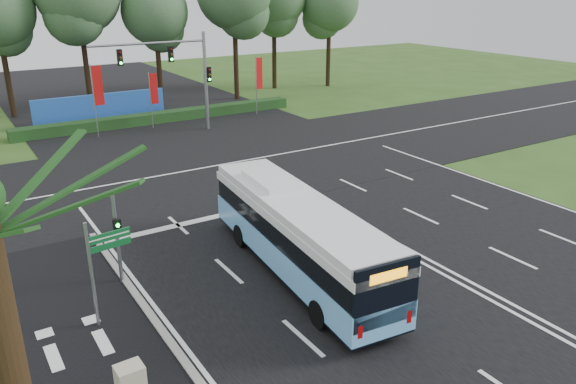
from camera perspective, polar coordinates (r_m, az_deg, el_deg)
The scene contains 15 objects.
ground at distance 24.61m, azimuth 7.85°, elevation -4.12°, with size 120.00×120.00×0.00m, color #2F4E1A.
road_main at distance 24.60m, azimuth 7.85°, elevation -4.08°, with size 20.00×120.00×0.04m, color black.
road_cross at distance 34.00m, azimuth -5.18°, elevation 3.03°, with size 120.00×14.00×0.05m, color black.
bike_path at distance 17.37m, azimuth -19.69°, elevation -16.60°, with size 5.00×18.00×0.06m, color black.
kerb_strip at distance 17.81m, azimuth -11.99°, elevation -14.58°, with size 0.25×18.00×0.12m, color gray.
city_bus at distance 20.46m, azimuth 1.05°, elevation -4.37°, with size 3.31×11.00×3.11m.
pedestrian_signal at distance 20.54m, azimuth -16.95°, elevation -4.27°, with size 0.29×0.42×3.43m.
street_sign at distance 18.10m, azimuth -18.52°, elevation -6.48°, with size 1.39×0.24×3.57m.
banner_flag_left at distance 41.08m, azimuth -18.85°, elevation 9.73°, with size 0.75×0.11×5.06m.
banner_flag_mid at distance 42.71m, azimuth -13.54°, elevation 9.86°, with size 0.61×0.07×4.13m.
banner_flag_right at distance 46.16m, azimuth -3.02°, elevation 11.58°, with size 0.69×0.19×4.70m.
traffic_light_gantry at distance 40.67m, azimuth -10.79°, elevation 12.34°, with size 8.41×0.28×7.00m.
hedge at distance 45.04m, azimuth -12.61°, elevation 7.45°, with size 22.00×1.20×0.80m, color #163D19.
blue_hoarding at distance 46.12m, azimuth -18.47°, elevation 8.09°, with size 10.00×0.30×2.20m, color #2153B5.
eucalyptus_row at distance 50.43m, azimuth -16.33°, elevation 18.17°, with size 47.00×9.57×12.92m.
Camera 1 is at (-14.68, -16.94, 10.15)m, focal length 35.00 mm.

